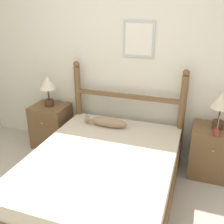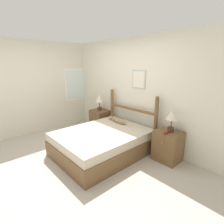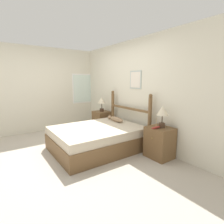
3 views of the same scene
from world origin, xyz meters
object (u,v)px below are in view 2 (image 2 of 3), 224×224
(bed, at_px, (102,143))
(table_lamp_right, at_px, (172,117))
(nightstand_left, at_px, (100,121))
(fish_pillow, at_px, (118,120))
(nightstand_right, at_px, (168,146))
(model_boat, at_px, (166,132))
(table_lamp_left, at_px, (100,100))

(bed, relative_size, table_lamp_right, 4.44)
(nightstand_left, height_order, fish_pillow, fish_pillow)
(bed, distance_m, nightstand_left, 1.38)
(bed, height_order, nightstand_right, nightstand_right)
(model_boat, bearing_deg, table_lamp_left, 176.57)
(table_lamp_left, bearing_deg, nightstand_right, 0.11)
(nightstand_right, xyz_separation_m, fish_pillow, (-1.30, -0.15, 0.27))
(bed, relative_size, fish_pillow, 3.46)
(nightstand_left, height_order, model_boat, model_boat)
(nightstand_right, bearing_deg, nightstand_left, 180.00)
(model_boat, height_order, fish_pillow, model_boat)
(nightstand_right, relative_size, fish_pillow, 1.12)
(nightstand_right, bearing_deg, table_lamp_left, -179.89)
(table_lamp_right, bearing_deg, model_boat, -93.90)
(nightstand_left, xyz_separation_m, model_boat, (2.24, -0.14, 0.34))
(table_lamp_left, bearing_deg, nightstand_left, 145.97)
(nightstand_right, xyz_separation_m, table_lamp_right, (0.02, 0.02, 0.62))
(table_lamp_left, xyz_separation_m, fish_pillow, (0.92, -0.14, -0.36))
(bed, bearing_deg, table_lamp_right, 36.07)
(table_lamp_left, xyz_separation_m, table_lamp_right, (2.24, 0.02, 0.00))
(nightstand_right, height_order, model_boat, model_boat)
(bed, xyz_separation_m, nightstand_right, (1.11, 0.81, 0.06))
(nightstand_right, distance_m, table_lamp_right, 0.62)
(table_lamp_left, bearing_deg, bed, -36.03)
(bed, relative_size, nightstand_right, 3.08)
(nightstand_left, bearing_deg, nightstand_right, 0.00)
(nightstand_left, xyz_separation_m, fish_pillow, (0.92, -0.15, 0.27))
(bed, distance_m, table_lamp_left, 1.53)
(bed, height_order, nightstand_left, nightstand_left)
(table_lamp_right, relative_size, fish_pillow, 0.78)
(nightstand_left, bearing_deg, table_lamp_right, 0.43)
(table_lamp_right, xyz_separation_m, fish_pillow, (-1.32, -0.17, -0.36))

